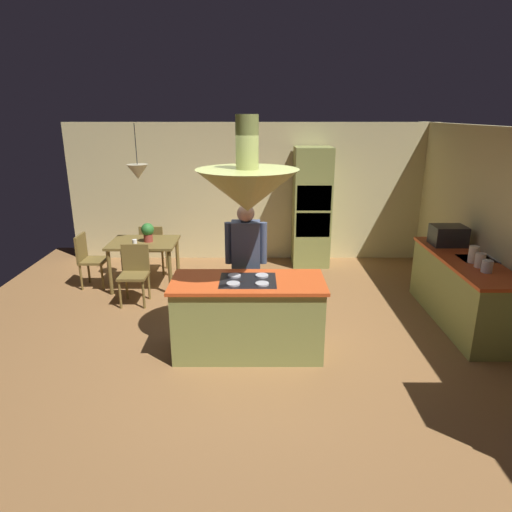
{
  "coord_description": "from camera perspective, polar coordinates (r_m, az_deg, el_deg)",
  "views": [
    {
      "loc": [
        0.09,
        -4.95,
        2.72
      ],
      "look_at": [
        0.1,
        0.4,
        1.0
      ],
      "focal_mm": 31.47,
      "sensor_mm": 36.0,
      "label": 1
    }
  ],
  "objects": [
    {
      "name": "chair_at_corner",
      "position": [
        7.69,
        -20.6,
        -0.11
      ],
      "size": [
        0.4,
        0.4,
        0.87
      ],
      "rotation": [
        0.0,
        0.0,
        1.57
      ],
      "color": "brown",
      "rests_on": "ground"
    },
    {
      "name": "ground",
      "position": [
        5.65,
        -1.03,
        -10.96
      ],
      "size": [
        8.16,
        8.16,
        0.0
      ],
      "primitive_type": "plane",
      "color": "olive"
    },
    {
      "name": "person_at_island",
      "position": [
        5.7,
        -1.36,
        -0.4
      ],
      "size": [
        0.53,
        0.22,
        1.64
      ],
      "color": "tan",
      "rests_on": "ground"
    },
    {
      "name": "wall_back",
      "position": [
        8.53,
        -0.71,
        8.07
      ],
      "size": [
        6.8,
        0.1,
        2.55
      ],
      "primitive_type": "cube",
      "color": "beige",
      "rests_on": "ground"
    },
    {
      "name": "kitchen_island",
      "position": [
        5.27,
        -1.09,
        -7.66
      ],
      "size": [
        1.75,
        0.78,
        0.92
      ],
      "color": "#8C934C",
      "rests_on": "ground"
    },
    {
      "name": "oven_tower",
      "position": [
        8.23,
        7.0,
        6.13
      ],
      "size": [
        0.66,
        0.62,
        2.14
      ],
      "color": "#8C934C",
      "rests_on": "ground"
    },
    {
      "name": "range_hood",
      "position": [
        4.81,
        -1.19,
        8.66
      ],
      "size": [
        1.1,
        1.1,
        1.0
      ],
      "color": "#8C934C"
    },
    {
      "name": "potted_plant_on_table",
      "position": [
        7.28,
        -13.68,
        3.06
      ],
      "size": [
        0.2,
        0.2,
        0.3
      ],
      "color": "#99382D",
      "rests_on": "dining_table"
    },
    {
      "name": "canister_flour",
      "position": [
        5.99,
        27.23,
        -1.16
      ],
      "size": [
        0.13,
        0.13,
        0.15
      ],
      "primitive_type": "cylinder",
      "color": "silver",
      "rests_on": "counter_run_right"
    },
    {
      "name": "chair_by_back_wall",
      "position": [
        8.01,
        -13.02,
        1.28
      ],
      "size": [
        0.4,
        0.4,
        0.87
      ],
      "rotation": [
        0.0,
        0.0,
        3.14
      ],
      "color": "brown",
      "rests_on": "ground"
    },
    {
      "name": "canister_sugar",
      "position": [
        6.14,
        26.52,
        -0.47
      ],
      "size": [
        0.12,
        0.12,
        0.18
      ],
      "primitive_type": "cylinder",
      "color": "silver",
      "rests_on": "counter_run_right"
    },
    {
      "name": "dining_table",
      "position": [
        7.38,
        -14.14,
        0.99
      ],
      "size": [
        1.05,
        0.81,
        0.76
      ],
      "color": "brown",
      "rests_on": "ground"
    },
    {
      "name": "cup_on_table",
      "position": [
        7.17,
        -15.25,
        1.68
      ],
      "size": [
        0.07,
        0.07,
        0.09
      ],
      "primitive_type": "cylinder",
      "color": "white",
      "rests_on": "dining_table"
    },
    {
      "name": "chair_facing_island",
      "position": [
        6.85,
        -15.26,
        -1.73
      ],
      "size": [
        0.4,
        0.4,
        0.87
      ],
      "color": "brown",
      "rests_on": "ground"
    },
    {
      "name": "canister_tea",
      "position": [
        6.29,
        25.84,
        0.2
      ],
      "size": [
        0.12,
        0.12,
        0.22
      ],
      "primitive_type": "cylinder",
      "color": "silver",
      "rests_on": "counter_run_right"
    },
    {
      "name": "wall_right",
      "position": [
        6.38,
        29.61,
        2.36
      ],
      "size": [
        0.1,
        7.2,
        2.55
      ],
      "primitive_type": "cube",
      "color": "beige",
      "rests_on": "ground"
    },
    {
      "name": "counter_run_right",
      "position": [
        6.6,
        24.64,
        -3.92
      ],
      "size": [
        0.73,
        2.14,
        0.9
      ],
      "color": "#8C934C",
      "rests_on": "ground"
    },
    {
      "name": "pendant_light_over_table",
      "position": [
        7.13,
        -14.88,
        10.33
      ],
      "size": [
        0.32,
        0.32,
        0.82
      ],
      "color": "beige"
    },
    {
      "name": "microwave_on_counter",
      "position": [
        6.97,
        23.16,
        2.43
      ],
      "size": [
        0.46,
        0.36,
        0.28
      ],
      "primitive_type": "cube",
      "color": "#232326",
      "rests_on": "counter_run_right"
    }
  ]
}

